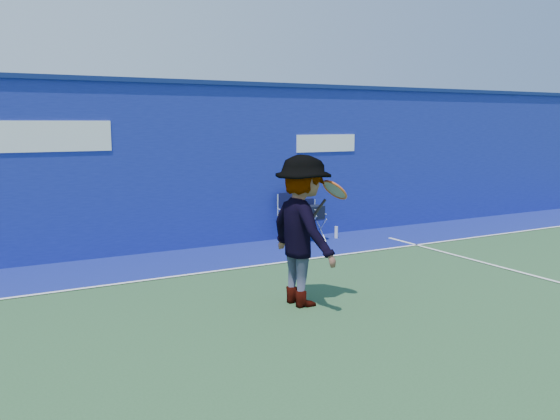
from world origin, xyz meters
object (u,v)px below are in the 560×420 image
directors_chair_left (310,224)px  tennis_player (303,231)px  water_bottle (336,233)px  directors_chair_right (296,227)px

directors_chair_left → tennis_player: bearing=-123.1°
tennis_player → water_bottle: bearing=50.0°
directors_chair_right → tennis_player: size_ratio=0.50×
directors_chair_left → tennis_player: tennis_player is taller
water_bottle → tennis_player: tennis_player is taller
water_bottle → tennis_player: 4.51m
directors_chair_left → tennis_player: (-2.24, -3.44, 0.61)m
directors_chair_left → tennis_player: size_ratio=0.43×
directors_chair_right → tennis_player: bearing=-119.4°
directors_chair_left → directors_chair_right: size_ratio=0.86×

